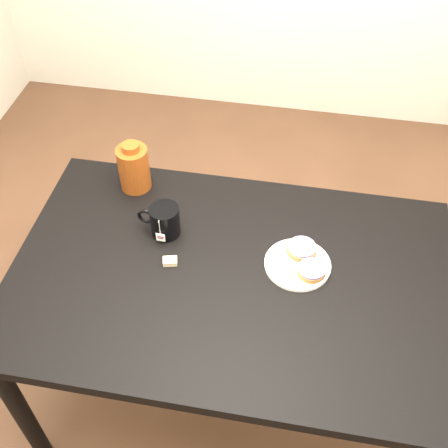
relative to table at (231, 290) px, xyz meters
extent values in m
plane|color=brown|center=(0.00, 0.00, -0.67)|extent=(4.00, 4.00, 0.00)
cube|color=black|center=(0.00, 0.00, 0.06)|extent=(1.40, 0.90, 0.04)
cylinder|color=black|center=(-0.64, -0.39, -0.31)|extent=(0.06, 0.06, 0.71)
cylinder|color=black|center=(-0.64, 0.39, -0.31)|extent=(0.06, 0.06, 0.71)
cylinder|color=black|center=(0.64, 0.39, -0.31)|extent=(0.06, 0.06, 0.71)
cylinder|color=white|center=(0.20, 0.07, 0.09)|extent=(0.21, 0.21, 0.01)
torus|color=white|center=(0.20, 0.07, 0.09)|extent=(0.21, 0.21, 0.01)
cylinder|color=brown|center=(0.21, 0.12, 0.10)|extent=(0.10, 0.10, 0.02)
cylinder|color=#8D769F|center=(0.21, 0.12, 0.12)|extent=(0.10, 0.10, 0.01)
cylinder|color=brown|center=(0.25, 0.04, 0.10)|extent=(0.13, 0.13, 0.02)
cylinder|color=#8D769F|center=(0.25, 0.04, 0.12)|extent=(0.12, 0.12, 0.01)
cylinder|color=black|center=(-0.25, 0.14, 0.14)|extent=(0.10, 0.10, 0.11)
cylinder|color=black|center=(-0.25, 0.14, 0.19)|extent=(0.09, 0.09, 0.00)
torus|color=black|center=(-0.31, 0.14, 0.14)|extent=(0.06, 0.01, 0.06)
cylinder|color=beige|center=(-0.25, 0.09, 0.16)|extent=(0.00, 0.00, 0.06)
cube|color=white|center=(-0.25, 0.09, 0.12)|extent=(0.03, 0.00, 0.03)
cube|color=#C6B793|center=(-0.20, 0.01, 0.09)|extent=(0.05, 0.04, 0.02)
cylinder|color=#5C240C|center=(-0.41, 0.34, 0.17)|extent=(0.14, 0.14, 0.17)
cylinder|color=#5C240C|center=(-0.41, 0.34, 0.26)|extent=(0.06, 0.06, 0.02)
camera|label=1|loc=(0.17, -1.08, 1.48)|focal=45.00mm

